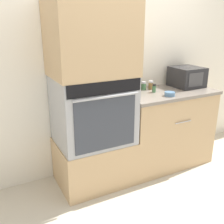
# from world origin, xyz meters

# --- Properties ---
(ground_plane) EXTENTS (12.00, 12.00, 0.00)m
(ground_plane) POSITION_xyz_m (0.00, 0.00, 0.00)
(ground_plane) COLOR beige
(wall_back) EXTENTS (8.00, 0.05, 2.50)m
(wall_back) POSITION_xyz_m (0.00, 0.63, 1.25)
(wall_back) COLOR silver
(wall_back) RESTS_ON ground_plane
(oven_cabinet_base) EXTENTS (0.79, 0.60, 0.49)m
(oven_cabinet_base) POSITION_xyz_m (-0.39, 0.30, 0.25)
(oven_cabinet_base) COLOR tan
(oven_cabinet_base) RESTS_ON ground_plane
(wall_oven) EXTENTS (0.76, 0.64, 0.70)m
(wall_oven) POSITION_xyz_m (-0.39, 0.30, 0.84)
(wall_oven) COLOR #9EA0A5
(wall_oven) RESTS_ON oven_cabinet_base
(oven_cabinet_upper) EXTENTS (0.79, 0.60, 0.72)m
(oven_cabinet_upper) POSITION_xyz_m (-0.39, 0.30, 1.55)
(oven_cabinet_upper) COLOR tan
(oven_cabinet_upper) RESTS_ON wall_oven
(counter_unit) EXTENTS (1.13, 0.63, 0.93)m
(counter_unit) POSITION_xyz_m (0.55, 0.30, 0.47)
(counter_unit) COLOR tan
(counter_unit) RESTS_ON ground_plane
(microwave) EXTENTS (0.36, 0.36, 0.24)m
(microwave) POSITION_xyz_m (0.91, 0.37, 1.05)
(microwave) COLOR #232326
(microwave) RESTS_ON counter_unit
(knife_block) EXTENTS (0.10, 0.12, 0.21)m
(knife_block) POSITION_xyz_m (0.15, 0.40, 1.02)
(knife_block) COLOR black
(knife_block) RESTS_ON counter_unit
(bowl) EXTENTS (0.11, 0.11, 0.04)m
(bowl) POSITION_xyz_m (0.44, 0.11, 0.95)
(bowl) COLOR #517599
(bowl) RESTS_ON counter_unit
(condiment_jar_near) EXTENTS (0.06, 0.06, 0.10)m
(condiment_jar_near) POSITION_xyz_m (0.34, 0.47, 0.98)
(condiment_jar_near) COLOR #427047
(condiment_jar_near) RESTS_ON counter_unit
(condiment_jar_mid) EXTENTS (0.06, 0.06, 0.10)m
(condiment_jar_mid) POSITION_xyz_m (0.43, 0.46, 0.98)
(condiment_jar_mid) COLOR brown
(condiment_jar_mid) RESTS_ON counter_unit
(condiment_jar_far) EXTENTS (0.04, 0.04, 0.10)m
(condiment_jar_far) POSITION_xyz_m (0.38, 0.32, 0.98)
(condiment_jar_far) COLOR #427047
(condiment_jar_far) RESTS_ON counter_unit
(condiment_jar_back) EXTENTS (0.05, 0.05, 0.12)m
(condiment_jar_back) POSITION_xyz_m (0.22, 0.50, 0.99)
(condiment_jar_back) COLOR brown
(condiment_jar_back) RESTS_ON counter_unit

